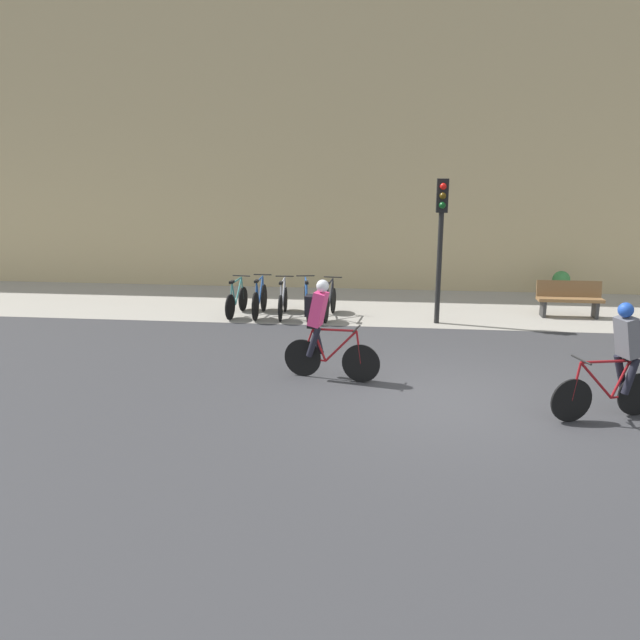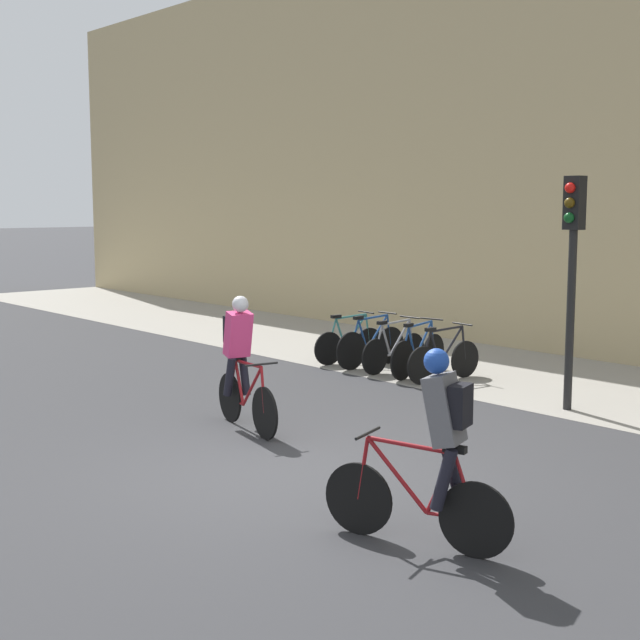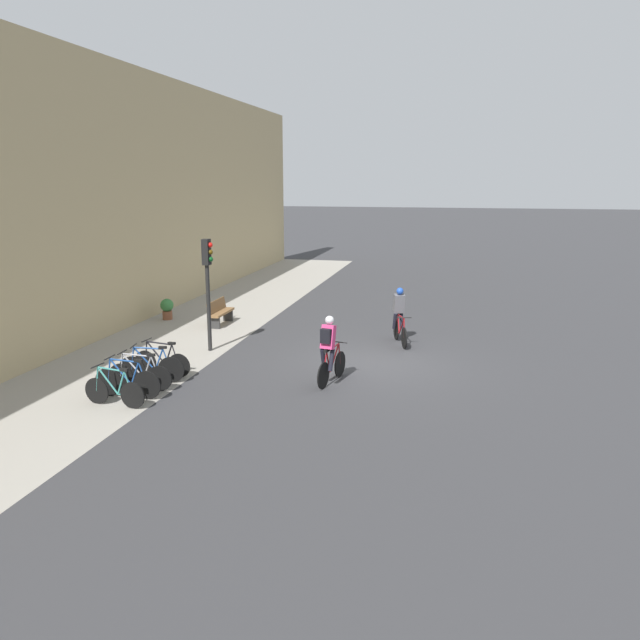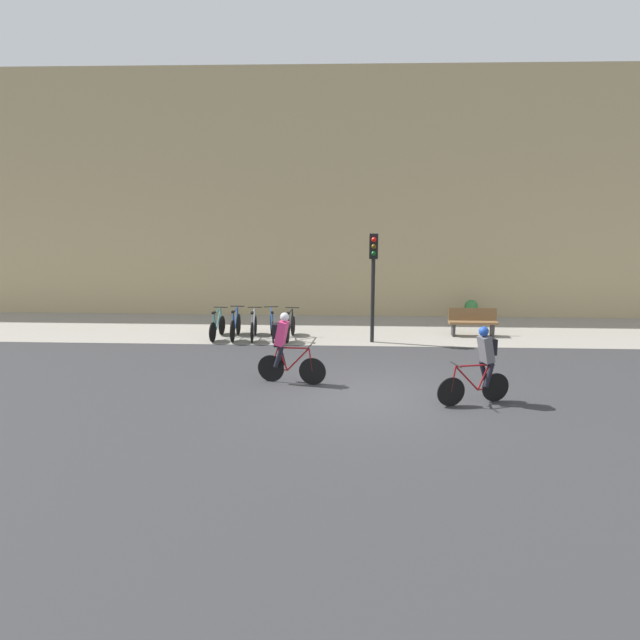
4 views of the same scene
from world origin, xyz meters
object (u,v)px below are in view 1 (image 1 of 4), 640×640
Objects in this scene: cyclist_grey at (621,357)px; bench at (569,298)px; parked_bike_1 at (260,300)px; parked_bike_3 at (306,301)px; potted_plant at (561,283)px; parked_bike_2 at (283,301)px; cyclist_pink at (322,327)px; parked_bike_4 at (330,302)px; traffic_light_pole at (441,224)px; parked_bike_0 at (237,300)px.

cyclist_grey is 1.14× the size of bench.
parked_bike_3 is (1.17, -0.00, -0.01)m from parked_bike_1.
potted_plant is (8.01, 2.96, 0.03)m from parked_bike_1.
cyclist_grey is 1.07× the size of parked_bike_2.
parked_bike_4 is (-0.28, 4.45, -0.55)m from cyclist_pink.
parked_bike_4 is at bearing 173.95° from traffic_light_pole.
cyclist_grey is 6.07m from traffic_light_pole.
parked_bike_2 is at bearing 136.32° from cyclist_grey.
parked_bike_3 is 3.73m from traffic_light_pole.
traffic_light_pole is at bearing -138.55° from potted_plant.
parked_bike_3 is at bearing 0.08° from parked_bike_2.
parked_bike_4 is at bearing 130.13° from cyclist_grey.
cyclist_grey is 7.52m from parked_bike_4.
traffic_light_pole reaches higher than cyclist_pink.
parked_bike_4 is (1.76, -0.00, -0.02)m from parked_bike_1.
parked_bike_4 is at bearing -172.92° from bench.
bench is at bearing 5.46° from parked_bike_1.
cyclist_pink is 0.53× the size of traffic_light_pole.
cyclist_pink reaches higher than parked_bike_3.
parked_bike_2 is 1.06× the size of bench.
parked_bike_1 is 0.51× the size of traffic_light_pole.
cyclist_pink is 5.20m from parked_bike_0.
cyclist_pink is 7.66m from bench.
cyclist_pink is at bearing -72.00° from parked_bike_2.
cyclist_pink is 1.00× the size of cyclist_grey.
parked_bike_0 is 2.34m from parked_bike_4.
parked_bike_4 reaches higher than parked_bike_0.
parked_bike_2 is at bearing -0.10° from parked_bike_1.
parked_bike_2 is at bearing -174.09° from bench.
cyclist_grey reaches higher than parked_bike_1.
parked_bike_1 reaches higher than parked_bike_3.
parked_bike_1 is 1.76m from parked_bike_4.
potted_plant is at bearing 20.30° from parked_bike_1.
parked_bike_1 is 4.77m from traffic_light_pole.
parked_bike_4 is (0.58, -0.00, -0.01)m from parked_bike_3.
cyclist_pink is at bearing -86.44° from parked_bike_4.
cyclist_pink is at bearing -79.06° from parked_bike_3.
traffic_light_pole is 5.25m from potted_plant.
parked_bike_4 is at bearing -0.07° from parked_bike_3.
traffic_light_pole is at bearing -4.18° from parked_bike_2.
potted_plant is (3.67, 3.24, -1.91)m from traffic_light_pole.
bench is (1.05, 6.47, -0.48)m from cyclist_grey.
parked_bike_3 is 1.07× the size of bench.
potted_plant is at bearing 25.35° from parked_bike_4.
parked_bike_2 is 2.12× the size of potted_plant.
potted_plant is at bearing 21.76° from parked_bike_2.
parked_bike_0 is 0.95× the size of parked_bike_3.
parked_bike_3 reaches higher than parked_bike_4.
cyclist_pink reaches higher than cyclist_grey.
parked_bike_3 is (-0.86, 4.45, -0.54)m from cyclist_pink.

